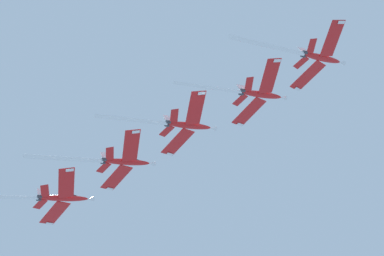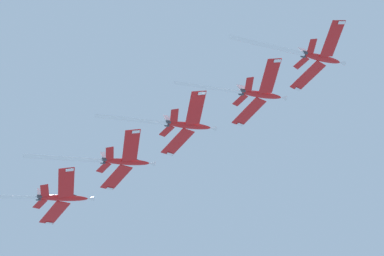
% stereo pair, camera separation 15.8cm
% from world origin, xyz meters
% --- Properties ---
extents(jet_lead, '(19.47, 31.07, 13.83)m').
position_xyz_m(jet_lead, '(5.47, -4.58, 102.19)').
color(jet_lead, red).
extents(jet_second, '(19.51, 28.24, 12.71)m').
position_xyz_m(jet_second, '(14.82, 6.75, 98.20)').
color(jet_second, red).
extents(jet_third, '(19.48, 27.90, 12.41)m').
position_xyz_m(jet_third, '(22.50, 23.21, 93.67)').
color(jet_third, red).
extents(jet_fourth, '(19.48, 28.51, 12.58)m').
position_xyz_m(jet_fourth, '(31.83, 37.55, 89.50)').
color(jet_fourth, red).
extents(jet_fifth, '(19.48, 30.63, 13.01)m').
position_xyz_m(jet_fifth, '(41.33, 51.31, 85.40)').
color(jet_fifth, red).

